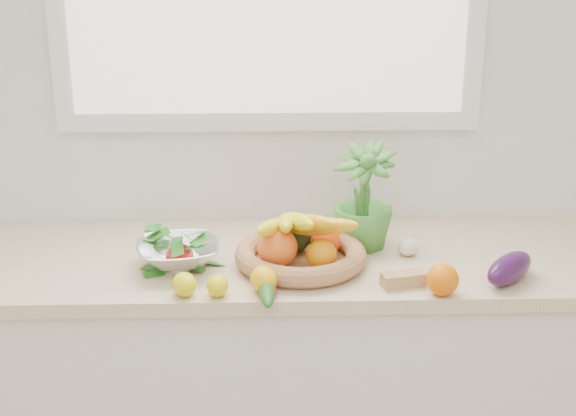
{
  "coord_description": "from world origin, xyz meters",
  "views": [
    {
      "loc": [
        -0.01,
        -0.19,
        1.8
      ],
      "look_at": [
        0.05,
        1.93,
        1.05
      ],
      "focal_mm": 50.0,
      "sensor_mm": 36.0,
      "label": 1
    }
  ],
  "objects_px": {
    "fruit_basket": "(299,248)",
    "colander_with_spinach": "(178,248)",
    "apple": "(180,257)",
    "eggplant": "(510,268)",
    "potted_herb": "(363,198)",
    "cucumber": "(267,287)"
  },
  "relations": [
    {
      "from": "fruit_basket",
      "to": "colander_with_spinach",
      "type": "height_order",
      "value": "fruit_basket"
    },
    {
      "from": "apple",
      "to": "colander_with_spinach",
      "type": "relative_size",
      "value": 0.29
    },
    {
      "from": "eggplant",
      "to": "colander_with_spinach",
      "type": "height_order",
      "value": "colander_with_spinach"
    },
    {
      "from": "eggplant",
      "to": "potted_herb",
      "type": "height_order",
      "value": "potted_herb"
    },
    {
      "from": "eggplant",
      "to": "fruit_basket",
      "type": "relative_size",
      "value": 0.43
    },
    {
      "from": "apple",
      "to": "cucumber",
      "type": "height_order",
      "value": "apple"
    },
    {
      "from": "eggplant",
      "to": "cucumber",
      "type": "relative_size",
      "value": 0.86
    },
    {
      "from": "eggplant",
      "to": "potted_herb",
      "type": "distance_m",
      "value": 0.46
    },
    {
      "from": "colander_with_spinach",
      "to": "cucumber",
      "type": "bearing_deg",
      "value": -36.24
    },
    {
      "from": "eggplant",
      "to": "cucumber",
      "type": "distance_m",
      "value": 0.65
    },
    {
      "from": "eggplant",
      "to": "fruit_basket",
      "type": "bearing_deg",
      "value": 167.15
    },
    {
      "from": "cucumber",
      "to": "potted_herb",
      "type": "xyz_separation_m",
      "value": [
        0.28,
        0.32,
        0.13
      ]
    },
    {
      "from": "apple",
      "to": "eggplant",
      "type": "distance_m",
      "value": 0.89
    },
    {
      "from": "cucumber",
      "to": "fruit_basket",
      "type": "relative_size",
      "value": 0.49
    },
    {
      "from": "cucumber",
      "to": "colander_with_spinach",
      "type": "distance_m",
      "value": 0.31
    },
    {
      "from": "cucumber",
      "to": "eggplant",
      "type": "bearing_deg",
      "value": 5.33
    },
    {
      "from": "apple",
      "to": "cucumber",
      "type": "relative_size",
      "value": 0.34
    },
    {
      "from": "apple",
      "to": "fruit_basket",
      "type": "height_order",
      "value": "fruit_basket"
    },
    {
      "from": "apple",
      "to": "potted_herb",
      "type": "relative_size",
      "value": 0.24
    },
    {
      "from": "apple",
      "to": "eggplant",
      "type": "relative_size",
      "value": 0.39
    },
    {
      "from": "eggplant",
      "to": "cucumber",
      "type": "xyz_separation_m",
      "value": [
        -0.65,
        -0.06,
        -0.02
      ]
    },
    {
      "from": "apple",
      "to": "fruit_basket",
      "type": "relative_size",
      "value": 0.17
    }
  ]
}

